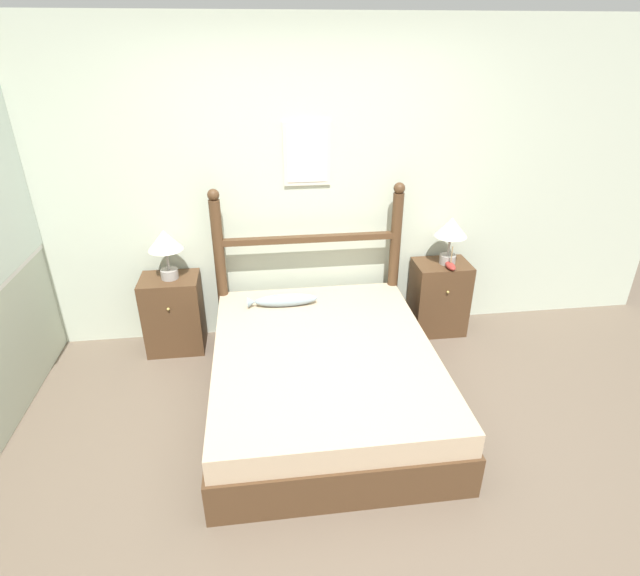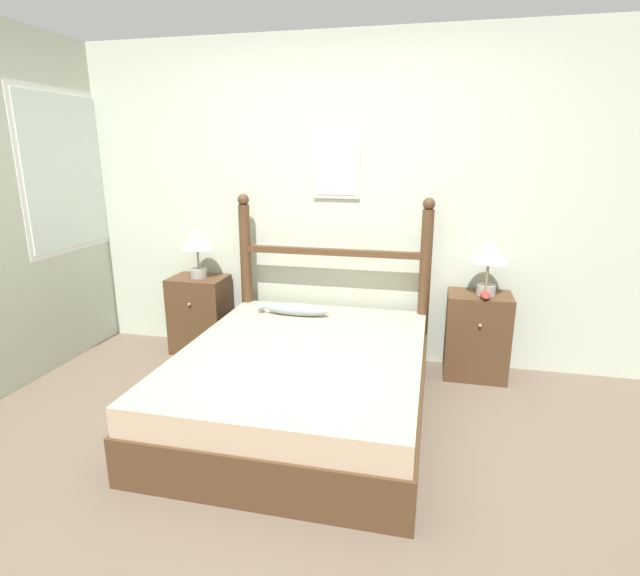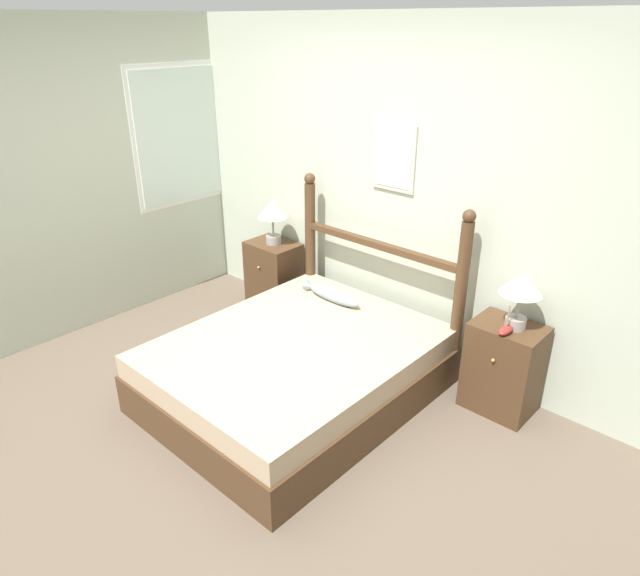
% 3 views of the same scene
% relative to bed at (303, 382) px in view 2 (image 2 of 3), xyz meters
% --- Properties ---
extents(ground_plane, '(16.00, 16.00, 0.00)m').
position_rel_bed_xyz_m(ground_plane, '(-0.02, -0.63, -0.23)').
color(ground_plane, brown).
extents(wall_back, '(6.40, 0.08, 2.55)m').
position_rel_bed_xyz_m(wall_back, '(-0.02, 1.10, 1.05)').
color(wall_back, beige).
rests_on(wall_back, ground_plane).
extents(bed, '(1.55, 1.94, 0.46)m').
position_rel_bed_xyz_m(bed, '(0.00, 0.00, 0.00)').
color(bed, '#4C331E').
rests_on(bed, ground_plane).
extents(headboard, '(1.55, 0.09, 1.35)m').
position_rel_bed_xyz_m(headboard, '(-0.00, 0.92, 0.50)').
color(headboard, '#4C331E').
rests_on(headboard, ground_plane).
extents(nightstand_left, '(0.46, 0.37, 0.65)m').
position_rel_bed_xyz_m(nightstand_left, '(-1.14, 0.87, 0.10)').
color(nightstand_left, '#4C331E').
rests_on(nightstand_left, ground_plane).
extents(nightstand_right, '(0.46, 0.37, 0.65)m').
position_rel_bed_xyz_m(nightstand_right, '(1.14, 0.87, 0.10)').
color(nightstand_right, '#4C331E').
rests_on(nightstand_right, ground_plane).
extents(table_lamp_left, '(0.27, 0.27, 0.41)m').
position_rel_bed_xyz_m(table_lamp_left, '(-1.13, 0.86, 0.72)').
color(table_lamp_left, gray).
rests_on(table_lamp_left, nightstand_left).
extents(table_lamp_right, '(0.27, 0.27, 0.41)m').
position_rel_bed_xyz_m(table_lamp_right, '(1.18, 0.86, 0.72)').
color(table_lamp_right, gray).
rests_on(table_lamp_right, nightstand_right).
extents(model_boat, '(0.07, 0.16, 0.20)m').
position_rel_bed_xyz_m(model_boat, '(1.16, 0.76, 0.46)').
color(model_boat, maroon).
rests_on(model_boat, nightstand_right).
extents(fish_pillow, '(0.56, 0.11, 0.10)m').
position_rel_bed_xyz_m(fish_pillow, '(-0.24, 0.65, 0.28)').
color(fish_pillow, '#8499A3').
rests_on(fish_pillow, bed).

